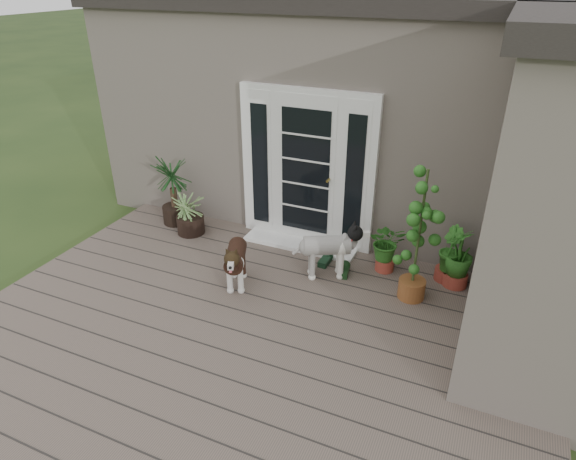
% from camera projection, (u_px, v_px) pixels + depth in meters
% --- Properties ---
extents(deck, '(6.20, 4.60, 0.12)m').
position_uv_depth(deck, '(246.00, 338.00, 5.32)').
color(deck, '#6B5B4C').
rests_on(deck, ground).
extents(house_main, '(7.40, 4.00, 3.10)m').
position_uv_depth(house_main, '(365.00, 109.00, 8.06)').
color(house_main, '#665E54').
rests_on(house_main, ground).
extents(door_unit, '(1.90, 0.14, 2.15)m').
position_uv_depth(door_unit, '(307.00, 169.00, 6.64)').
color(door_unit, white).
rests_on(door_unit, deck).
extents(door_step, '(1.60, 0.40, 0.05)m').
position_uv_depth(door_step, '(300.00, 244.00, 6.97)').
color(door_step, white).
rests_on(door_step, deck).
extents(brindle_dog, '(0.57, 0.79, 0.61)m').
position_uv_depth(brindle_dog, '(236.00, 264.00, 5.97)').
color(brindle_dog, '#331C12').
rests_on(brindle_dog, deck).
extents(white_dog, '(0.84, 0.65, 0.65)m').
position_uv_depth(white_dog, '(327.00, 254.00, 6.14)').
color(white_dog, beige).
rests_on(white_dog, deck).
extents(spider_plant, '(0.84, 0.84, 0.71)m').
position_uv_depth(spider_plant, '(189.00, 211.00, 7.16)').
color(spider_plant, '#85A867').
rests_on(spider_plant, deck).
extents(yucca, '(0.94, 0.94, 1.07)m').
position_uv_depth(yucca, '(173.00, 190.00, 7.37)').
color(yucca, black).
rests_on(yucca, deck).
extents(herb_a, '(0.59, 0.59, 0.59)m').
position_uv_depth(herb_a, '(386.00, 250.00, 6.28)').
color(herb_a, '#1B5E1B').
rests_on(herb_a, deck).
extents(herb_b, '(0.42, 0.42, 0.52)m').
position_uv_depth(herb_b, '(448.00, 262.00, 6.09)').
color(herb_b, '#1C6320').
rests_on(herb_b, deck).
extents(herb_c, '(0.49, 0.49, 0.62)m').
position_uv_depth(herb_c, '(458.00, 263.00, 5.97)').
color(herb_c, '#255418').
rests_on(herb_c, deck).
extents(sapling, '(0.60, 0.60, 1.67)m').
position_uv_depth(sapling, '(419.00, 235.00, 5.49)').
color(sapling, '#215117').
rests_on(sapling, deck).
extents(clog_left, '(0.22, 0.36, 0.10)m').
position_uv_depth(clog_left, '(344.00, 270.00, 6.31)').
color(clog_left, black).
rests_on(clog_left, deck).
extents(clog_right, '(0.17, 0.34, 0.10)m').
position_uv_depth(clog_right, '(326.00, 260.00, 6.54)').
color(clog_right, black).
rests_on(clog_right, deck).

